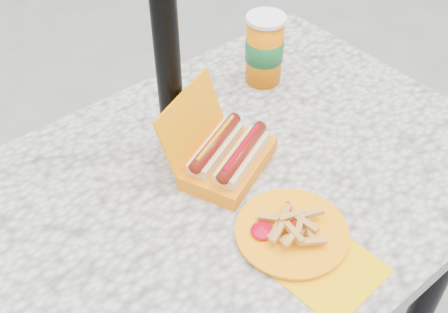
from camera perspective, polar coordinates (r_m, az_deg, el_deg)
picnic_table at (r=1.21m, az=-0.25°, el=-6.52°), size 1.20×0.80×0.75m
hotdog_box at (r=1.14m, az=0.19°, el=0.13°), size 0.25×0.24×0.16m
fries_plate at (r=1.05m, az=7.13°, el=-7.87°), size 0.21×0.29×0.04m
soda_cup at (r=1.36m, az=4.13°, el=10.81°), size 0.09×0.09×0.17m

